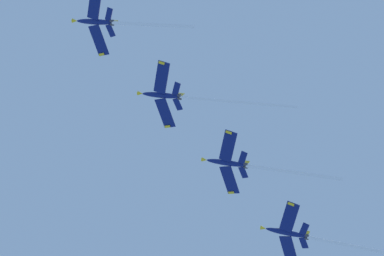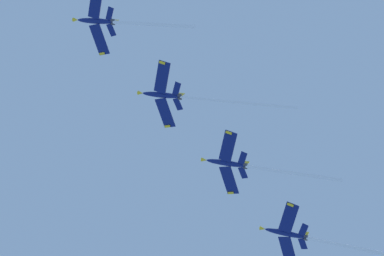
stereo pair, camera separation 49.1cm
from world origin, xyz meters
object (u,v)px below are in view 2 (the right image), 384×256
at_px(jet_lead, 114,22).
at_px(jet_third, 248,166).
at_px(jet_fourth, 314,239).
at_px(jet_second, 180,97).

distance_m(jet_lead, jet_third, 54.73).
distance_m(jet_third, jet_fourth, 26.82).
distance_m(jet_second, jet_third, 26.92).
bearing_deg(jet_fourth, jet_lead, -19.57).
bearing_deg(jet_second, jet_lead, -18.93).
distance_m(jet_lead, jet_fourth, 81.55).
bearing_deg(jet_third, jet_fourth, 161.01).
bearing_deg(jet_lead, jet_fourth, 160.43).
xyz_separation_m(jet_third, jet_fourth, (-24.13, 8.31, -8.26)).
bearing_deg(jet_second, jet_fourth, 160.09).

